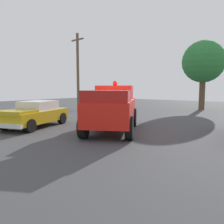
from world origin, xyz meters
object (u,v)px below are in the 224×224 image
at_px(classic_hot_rod, 35,114).
at_px(utility_pole, 78,71).
at_px(vintage_fire_truck, 113,108).
at_px(oak_tree_right, 203,62).

height_order(classic_hot_rod, utility_pole, utility_pole).
relative_size(classic_hot_rod, utility_pole, 0.63).
bearing_deg(utility_pole, classic_hot_rod, -60.69).
distance_m(vintage_fire_truck, utility_pole, 11.26).
bearing_deg(utility_pole, vintage_fire_truck, -36.39).
xyz_separation_m(classic_hot_rod, utility_pole, (-4.60, 8.20, 3.11)).
xyz_separation_m(vintage_fire_truck, oak_tree_right, (0.90, 14.34, 3.59)).
xyz_separation_m(oak_tree_right, utility_pole, (-9.70, -7.85, -0.93)).
bearing_deg(classic_hot_rod, oak_tree_right, 72.38).
distance_m(vintage_fire_truck, oak_tree_right, 14.81).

